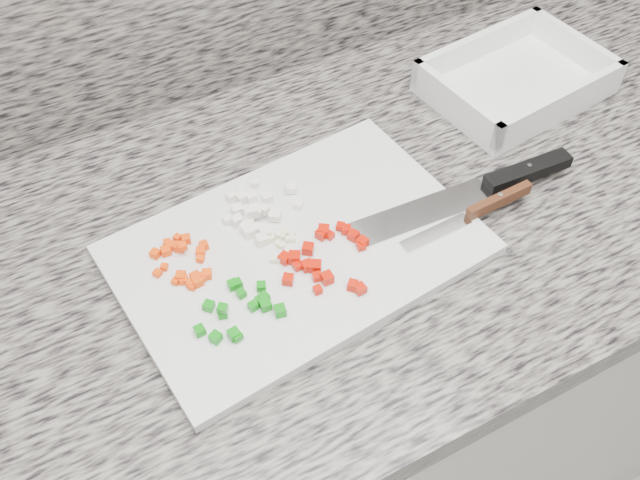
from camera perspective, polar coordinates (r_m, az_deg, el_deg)
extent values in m
cube|color=silver|center=(1.28, 0.71, -12.19)|extent=(3.92, 0.62, 0.86)
cube|color=slate|center=(0.91, 0.98, 1.28)|extent=(3.96, 0.64, 0.04)
cube|color=silver|center=(0.85, -1.83, -0.76)|extent=(0.44, 0.32, 0.01)
cube|color=#F53F05|center=(0.82, -9.04, -2.70)|extent=(0.01, 0.01, 0.01)
cube|color=#F53F05|center=(0.85, -11.87, -0.46)|extent=(0.01, 0.01, 0.01)
cube|color=#F53F05|center=(0.82, -9.38, -2.95)|extent=(0.01, 0.01, 0.01)
cube|color=#F53F05|center=(0.82, -9.90, -2.95)|extent=(0.01, 0.01, 0.01)
cube|color=#F53F05|center=(0.84, -9.56, -1.47)|extent=(0.01, 0.01, 0.01)
cube|color=#F53F05|center=(0.85, -11.16, -0.54)|extent=(0.01, 0.01, 0.01)
cube|color=#F53F05|center=(0.82, -11.08, -2.88)|extent=(0.01, 0.01, 0.01)
cube|color=#F53F05|center=(0.84, -10.96, -0.48)|extent=(0.01, 0.01, 0.01)
cube|color=#F53F05|center=(0.85, -12.23, -0.85)|extent=(0.01, 0.01, 0.01)
cube|color=#F53F05|center=(0.83, -12.87, -2.59)|extent=(0.01, 0.01, 0.01)
cube|color=#F53F05|center=(0.82, -10.85, -3.16)|extent=(0.01, 0.01, 0.01)
cube|color=#F53F05|center=(0.84, -9.53, -0.93)|extent=(0.01, 0.01, 0.01)
cube|color=#F53F05|center=(0.86, -12.02, -0.33)|extent=(0.01, 0.01, 0.01)
cube|color=#F53F05|center=(0.86, -10.66, 0.08)|extent=(0.01, 0.01, 0.01)
cube|color=#F53F05|center=(0.85, -9.28, -0.43)|extent=(0.01, 0.01, 0.01)
cube|color=#F53F05|center=(0.86, -12.14, -0.21)|extent=(0.01, 0.01, 0.01)
cube|color=#F53F05|center=(0.82, -11.48, -3.26)|extent=(0.01, 0.01, 0.01)
cube|color=#F53F05|center=(0.81, -9.78, -3.29)|extent=(0.01, 0.01, 0.01)
cube|color=#F53F05|center=(0.86, -11.34, 0.18)|extent=(0.01, 0.01, 0.01)
cube|color=#F53F05|center=(0.81, -10.20, -3.70)|extent=(0.01, 0.01, 0.01)
cube|color=#F53F05|center=(0.85, -13.05, -1.08)|extent=(0.01, 0.01, 0.01)
cube|color=#F53F05|center=(0.84, -12.35, -2.12)|extent=(0.01, 0.01, 0.01)
cube|color=#F53F05|center=(0.81, -10.31, -3.46)|extent=(0.01, 0.01, 0.01)
cube|color=white|center=(0.84, -4.66, 0.03)|extent=(0.01, 0.01, 0.01)
cube|color=white|center=(0.85, -4.33, 0.61)|extent=(0.02, 0.02, 0.01)
cube|color=white|center=(0.85, -5.70, 0.67)|extent=(0.01, 0.01, 0.01)
cube|color=white|center=(0.87, -7.39, 1.62)|extent=(0.01, 0.01, 0.01)
cube|color=white|center=(0.88, -6.64, 2.43)|extent=(0.01, 0.01, 0.01)
cube|color=white|center=(0.89, -4.26, 3.39)|extent=(0.01, 0.01, 0.01)
cube|color=white|center=(0.90, -2.34, 4.17)|extent=(0.02, 0.02, 0.01)
cube|color=white|center=(0.89, -5.52, 3.40)|extent=(0.01, 0.01, 0.01)
cube|color=white|center=(0.88, -1.74, 2.82)|extent=(0.01, 0.01, 0.01)
cube|color=white|center=(0.86, -5.63, 1.35)|extent=(0.01, 0.01, 0.01)
cube|color=white|center=(0.85, -5.12, 0.93)|extent=(0.02, 0.02, 0.01)
cube|color=white|center=(0.90, -6.27, 3.92)|extent=(0.01, 0.01, 0.01)
cube|color=white|center=(0.87, -6.64, 1.58)|extent=(0.01, 0.01, 0.01)
cube|color=white|center=(0.91, -5.22, 4.57)|extent=(0.01, 0.01, 0.01)
cube|color=white|center=(0.86, -5.39, 2.30)|extent=(0.02, 0.02, 0.01)
cube|color=white|center=(0.86, -4.51, 2.47)|extent=(0.01, 0.01, 0.01)
cube|color=white|center=(0.87, -3.63, 1.97)|extent=(0.02, 0.02, 0.01)
cube|color=white|center=(0.86, -5.01, 2.22)|extent=(0.01, 0.01, 0.01)
cube|color=white|center=(0.89, -7.08, 3.47)|extent=(0.01, 0.01, 0.01)
cube|color=white|center=(0.89, -6.27, 3.44)|extent=(0.01, 0.01, 0.01)
cube|color=white|center=(0.86, -5.94, 0.99)|extent=(0.02, 0.02, 0.01)
cube|color=#0B7B0C|center=(0.78, -3.22, -5.66)|extent=(0.01, 0.01, 0.01)
cube|color=#0B7B0C|center=(0.81, -6.63, -3.49)|extent=(0.01, 0.01, 0.01)
cube|color=#0B7B0C|center=(0.81, -6.98, -3.56)|extent=(0.01, 0.01, 0.01)
cube|color=#0B7B0C|center=(0.80, -6.32, -4.27)|extent=(0.01, 0.01, 0.01)
cube|color=#0B7B0C|center=(0.77, -8.35, -7.72)|extent=(0.01, 0.01, 0.01)
cube|color=#0B7B0C|center=(0.80, -4.72, -3.72)|extent=(0.01, 0.01, 0.01)
cube|color=#0B7B0C|center=(0.79, -5.38, -5.29)|extent=(0.01, 0.01, 0.01)
cube|color=#0B7B0C|center=(0.79, -4.44, -5.16)|extent=(0.01, 0.01, 0.01)
cube|color=#0B7B0C|center=(0.79, -4.51, -4.59)|extent=(0.01, 0.01, 0.01)
cube|color=#0B7B0C|center=(0.77, -6.90, -7.48)|extent=(0.01, 0.01, 0.01)
cube|color=#0B7B0C|center=(0.78, -4.39, -5.20)|extent=(0.01, 0.01, 0.01)
cube|color=#0B7B0C|center=(0.78, -7.81, -5.47)|extent=(0.01, 0.01, 0.01)
cube|color=#0B7B0C|center=(0.79, -8.89, -5.21)|extent=(0.02, 0.02, 0.01)
cube|color=#0B7B0C|center=(0.78, -7.79, -5.86)|extent=(0.01, 0.01, 0.01)
cube|color=#0B7B0C|center=(0.78, -9.61, -7.15)|extent=(0.01, 0.01, 0.01)
cube|color=#0B7B0C|center=(0.77, -6.68, -7.64)|extent=(0.01, 0.01, 0.01)
cube|color=#0B7B0C|center=(0.79, -4.88, -4.86)|extent=(0.01, 0.01, 0.01)
cube|color=#C01202|center=(0.82, -2.05, -1.41)|extent=(0.02, 0.02, 0.01)
cube|color=#C01202|center=(0.85, 0.80, 0.38)|extent=(0.01, 0.01, 0.01)
cube|color=#C01202|center=(0.82, -2.85, -1.46)|extent=(0.02, 0.02, 0.01)
cube|color=#C01202|center=(0.80, 3.23, -3.91)|extent=(0.01, 0.01, 0.01)
cube|color=#C01202|center=(0.81, -1.03, -2.05)|extent=(0.01, 0.01, 0.01)
cube|color=#C01202|center=(0.83, -0.96, -0.69)|extent=(0.02, 0.02, 0.01)
cube|color=#C01202|center=(0.80, 0.56, -3.04)|extent=(0.01, 0.01, 0.01)
cube|color=#C01202|center=(0.85, 2.11, 0.85)|extent=(0.02, 0.02, 0.01)
cube|color=#C01202|center=(0.80, -2.57, -3.15)|extent=(0.02, 0.02, 0.01)
cube|color=#C01202|center=(0.82, -2.74, -1.40)|extent=(0.01, 0.01, 0.01)
cube|color=#C01202|center=(0.85, 2.70, 0.36)|extent=(0.02, 0.02, 0.01)
cube|color=#C01202|center=(0.80, 2.65, -3.65)|extent=(0.02, 0.02, 0.01)
cube|color=#C01202|center=(0.85, 0.13, 0.50)|extent=(0.02, 0.02, 0.01)
cube|color=#C01202|center=(0.82, -1.80, -2.08)|extent=(0.01, 0.01, 0.01)
cube|color=#C01202|center=(0.84, 3.41, -0.14)|extent=(0.01, 0.01, 0.01)
cube|color=#C01202|center=(0.81, -0.25, -2.94)|extent=(0.01, 0.01, 0.01)
cube|color=#C01202|center=(0.80, -0.19, -4.01)|extent=(0.01, 0.01, 0.01)
cube|color=#C01202|center=(0.81, -0.36, -2.10)|extent=(0.02, 0.02, 0.01)
cube|color=#C01202|center=(0.82, -0.95, -2.22)|extent=(0.01, 0.01, 0.01)
cube|color=#C01202|center=(0.84, 3.31, -0.46)|extent=(0.01, 0.01, 0.01)
cube|color=#C01202|center=(0.85, 0.29, 0.75)|extent=(0.02, 0.02, 0.01)
cube|color=#C01202|center=(0.86, 1.65, 1.11)|extent=(0.01, 0.01, 0.01)
cube|color=#EFE9B9|center=(0.84, -3.35, -0.31)|extent=(0.01, 0.01, 0.01)
cube|color=#EFE9B9|center=(0.85, -2.86, 0.60)|extent=(0.01, 0.01, 0.01)
cube|color=#EFE9B9|center=(0.85, -3.95, 0.18)|extent=(0.01, 0.01, 0.01)
cube|color=#EFE9B9|center=(0.84, -2.54, 0.04)|extent=(0.01, 0.01, 0.00)
cube|color=#EFE9B9|center=(0.82, -3.12, -1.52)|extent=(0.01, 0.01, 0.01)
cube|color=#EFE9B9|center=(0.85, -2.29, 0.47)|extent=(0.01, 0.01, 0.01)
cube|color=#EFE9B9|center=(0.85, -3.01, 0.31)|extent=(0.01, 0.01, 0.01)
cube|color=#EFE9B9|center=(0.83, -3.63, -1.39)|extent=(0.01, 0.01, 0.01)
cube|color=#EFE9B9|center=(0.82, -2.04, -1.81)|extent=(0.01, 0.01, 0.01)
cube|color=#EFE9B9|center=(0.83, -3.70, -1.57)|extent=(0.01, 0.01, 0.01)
cube|color=#EFE9B9|center=(0.84, -3.04, -0.47)|extent=(0.01, 0.01, 0.01)
cube|color=#EFE9B9|center=(0.85, -3.27, 0.44)|extent=(0.01, 0.01, 0.01)
cube|color=#EFE9B9|center=(0.84, -2.25, 0.11)|extent=(0.01, 0.01, 0.01)
cube|color=#EFE9B9|center=(0.84, -2.48, 0.11)|extent=(0.01, 0.01, 0.01)
cube|color=#EFE9B9|center=(0.83, -2.55, -0.97)|extent=(0.01, 0.01, 0.01)
cube|color=#EFE9B9|center=(0.82, -2.05, -1.59)|extent=(0.01, 0.01, 0.01)
cube|color=silver|center=(0.88, 8.16, 2.20)|extent=(0.19, 0.05, 0.00)
cube|color=black|center=(0.95, 16.30, 5.33)|extent=(0.12, 0.03, 0.02)
cylinder|color=silver|center=(0.95, 16.41, 5.72)|extent=(0.01, 0.01, 0.00)
cube|color=silver|center=(0.86, 9.26, 0.57)|extent=(0.10, 0.02, 0.00)
cube|color=#4B2112|center=(0.91, 14.13, 3.10)|extent=(0.10, 0.01, 0.02)
cylinder|color=silver|center=(0.90, 14.23, 3.50)|extent=(0.01, 0.01, 0.00)
cube|color=white|center=(1.11, 15.27, 11.67)|extent=(0.27, 0.21, 0.01)
cube|color=white|center=(1.14, 12.54, 14.96)|extent=(0.25, 0.04, 0.04)
cube|color=white|center=(1.05, 18.73, 10.28)|extent=(0.25, 0.04, 0.04)
cube|color=white|center=(1.17, 19.69, 14.41)|extent=(0.03, 0.18, 0.04)
cube|color=white|center=(1.02, 10.84, 10.71)|extent=(0.03, 0.18, 0.04)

